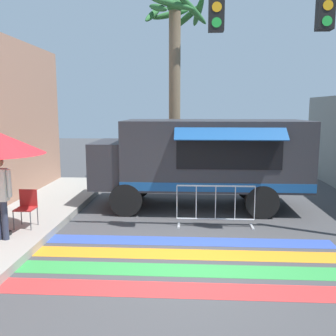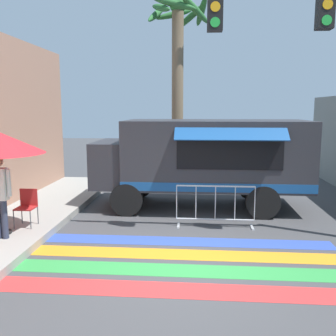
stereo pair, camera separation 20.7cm
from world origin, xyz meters
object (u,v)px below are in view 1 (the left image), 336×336
Objects in this scene: barricade_front at (215,206)px; traffic_signal_pole at (324,44)px; food_truck at (198,156)px; folding_chair at (27,205)px; palm_tree at (175,64)px.

traffic_signal_pole is at bearing -24.20° from barricade_front.
folding_chair is (-4.07, -2.65, -0.85)m from food_truck.
barricade_front is at bearing -12.87° from folding_chair.
traffic_signal_pole is 0.84× the size of palm_tree.
traffic_signal_pole is at bearing -24.17° from folding_chair.
food_truck is at bearing 102.28° from barricade_front.
folding_chair is at bearing -146.90° from food_truck.
folding_chair is 7.97m from palm_tree.
traffic_signal_pole is 6.73× the size of folding_chair.
palm_tree reaches higher than barricade_front.
folding_chair is at bearing -170.05° from barricade_front.
palm_tree is (-1.23, 5.37, 4.08)m from barricade_front.
food_truck reaches higher than barricade_front.
palm_tree reaches higher than traffic_signal_pole.
barricade_front is (4.47, 0.78, -0.18)m from folding_chair.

